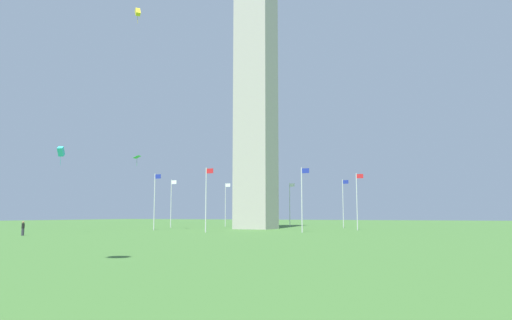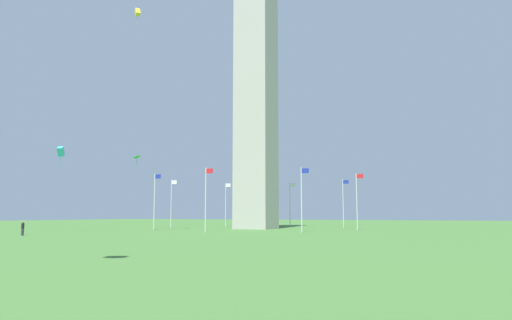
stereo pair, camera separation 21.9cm
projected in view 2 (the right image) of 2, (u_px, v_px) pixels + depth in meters
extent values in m
plane|color=#3D6B2D|center=(256.00, 229.00, 76.21)|extent=(260.00, 260.00, 0.00)
cube|color=#A8A399|center=(256.00, 90.00, 78.86)|extent=(5.76, 5.76, 46.07)
cylinder|color=silver|center=(357.00, 202.00, 70.11)|extent=(0.14, 0.14, 8.49)
cube|color=red|center=(360.00, 176.00, 70.32)|extent=(1.00, 0.03, 0.64)
cylinder|color=silver|center=(343.00, 203.00, 82.61)|extent=(0.14, 0.14, 8.49)
cube|color=#1E2D99|center=(346.00, 182.00, 82.83)|extent=(1.00, 0.03, 0.64)
cylinder|color=silver|center=(290.00, 205.00, 91.65)|extent=(0.14, 0.14, 8.49)
cube|color=white|center=(292.00, 185.00, 91.87)|extent=(1.00, 0.03, 0.64)
cylinder|color=silver|center=(226.00, 205.00, 91.93)|extent=(0.14, 0.14, 8.49)
cube|color=white|center=(228.00, 185.00, 92.15)|extent=(1.00, 0.03, 0.64)
cylinder|color=silver|center=(171.00, 204.00, 83.29)|extent=(0.14, 0.14, 8.49)
cube|color=white|center=(174.00, 182.00, 83.50)|extent=(1.00, 0.03, 0.64)
cylinder|color=silver|center=(154.00, 202.00, 70.78)|extent=(0.14, 0.14, 8.49)
cube|color=#1E2D99|center=(158.00, 176.00, 71.00)|extent=(1.00, 0.03, 0.64)
cylinder|color=silver|center=(206.00, 200.00, 61.74)|extent=(0.14, 0.14, 8.49)
cube|color=red|center=(210.00, 171.00, 61.96)|extent=(1.00, 0.03, 0.64)
cylinder|color=silver|center=(301.00, 200.00, 61.46)|extent=(0.14, 0.14, 8.49)
cube|color=#1E2D99|center=(305.00, 171.00, 61.68)|extent=(1.00, 0.03, 0.64)
cylinder|color=#2D2D38|center=(22.00, 232.00, 52.22)|extent=(0.29, 0.29, 0.80)
cylinder|color=black|center=(23.00, 226.00, 52.30)|extent=(0.32, 0.32, 0.56)
sphere|color=#936B4C|center=(23.00, 222.00, 52.34)|extent=(0.24, 0.24, 0.24)
cube|color=green|center=(137.00, 157.00, 67.98)|extent=(1.01, 1.06, 0.39)
cylinder|color=#208035|center=(137.00, 162.00, 67.89)|extent=(0.04, 0.04, 1.15)
cube|color=#33C6D1|center=(61.00, 151.00, 59.59)|extent=(1.04, 1.29, 1.30)
cylinder|color=teal|center=(60.00, 159.00, 59.47)|extent=(0.04, 0.04, 1.52)
cube|color=yellow|center=(138.00, 12.00, 65.57)|extent=(1.23, 1.15, 1.23)
cylinder|color=#A4921C|center=(137.00, 19.00, 65.46)|extent=(0.04, 0.04, 1.44)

